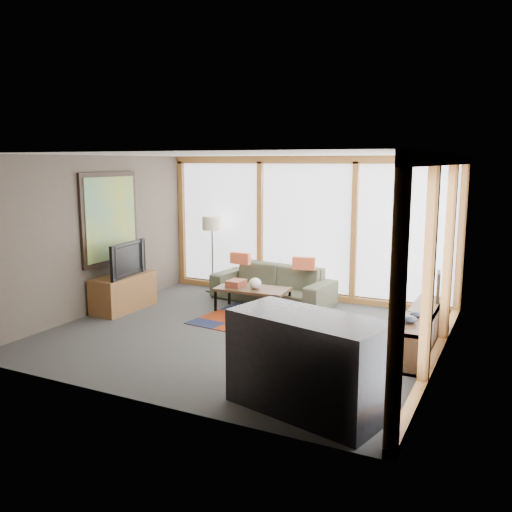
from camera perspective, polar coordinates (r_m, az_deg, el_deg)
The scene contains 17 objects.
ground at distance 8.05m, azimuth -1.28°, elevation -8.18°, with size 5.50×5.50×0.00m, color #2E2E2B.
room_envelope at distance 8.01m, azimuth 3.69°, elevation 3.02°, with size 5.52×5.02×2.62m.
rug at distance 8.56m, azimuth 4.08°, elevation -7.05°, with size 2.92×1.87×0.01m, color maroon.
sofa at distance 9.77m, azimuth 1.72°, elevation -2.95°, with size 2.21×0.87×0.65m, color #383B2A.
pillow_left at distance 9.91m, azimuth -1.66°, elevation -0.24°, with size 0.38×0.11×0.21m, color #DB5B33.
pillow_right at distance 9.44m, azimuth 5.06°, elevation -0.77°, with size 0.39×0.12×0.22m, color #DB5B33.
floor_lamp at distance 10.47m, azimuth -4.61°, elevation 0.19°, with size 0.37×0.37×1.47m, color black, non-canonical shape.
coffee_table at distance 9.15m, azimuth -0.35°, elevation -4.62°, with size 1.22×0.61×0.41m, color black, non-canonical shape.
book_stack at distance 9.22m, azimuth -2.10°, elevation -2.88°, with size 0.26×0.32×0.11m, color brown.
vase at distance 9.04m, azimuth -0.10°, elevation -2.89°, with size 0.21×0.21×0.18m, color silver.
bookshelf at distance 7.66m, azimuth 16.87°, elevation -7.58°, with size 0.37×2.04×0.51m, color black, non-canonical shape.
bowl_a at distance 7.06m, azimuth 15.86°, elevation -6.44°, with size 0.19×0.19×0.10m, color black.
bowl_b at distance 7.34m, azimuth 16.49°, elevation -5.91°, with size 0.16×0.16×0.08m, color black.
shelf_picture at distance 8.23m, azimuth 18.63°, elevation -3.06°, with size 0.04×0.33×0.43m, color black.
tv_console at distance 9.51m, azimuth -13.75°, elevation -3.74°, with size 0.50×1.20×0.60m, color brown.
television at distance 9.33m, azimuth -13.82°, elevation -0.31°, with size 1.01×0.13×0.58m, color black.
bar_counter at distance 5.58m, azimuth 5.43°, elevation -11.18°, with size 1.57×0.73×1.00m, color black.
Camera 1 is at (3.55, -6.78, 2.51)m, focal length 38.00 mm.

